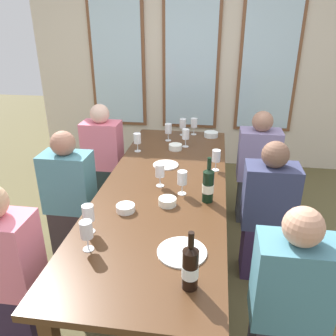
% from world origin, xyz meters
% --- Properties ---
extents(ground_plane, '(12.00, 12.00, 0.00)m').
position_xyz_m(ground_plane, '(0.00, 0.00, 0.00)').
color(ground_plane, brown).
extents(back_wall_with_windows, '(4.10, 0.10, 2.90)m').
position_xyz_m(back_wall_with_windows, '(0.00, 2.24, 1.45)').
color(back_wall_with_windows, beige).
rests_on(back_wall_with_windows, ground).
extents(dining_table, '(0.90, 2.59, 0.74)m').
position_xyz_m(dining_table, '(0.00, 0.00, 0.67)').
color(dining_table, '#492C18').
rests_on(dining_table, ground).
extents(white_plate_0, '(0.21, 0.21, 0.01)m').
position_xyz_m(white_plate_0, '(-0.04, 0.35, 0.74)').
color(white_plate_0, white).
rests_on(white_plate_0, dining_table).
extents(white_plate_1, '(0.27, 0.27, 0.01)m').
position_xyz_m(white_plate_1, '(0.21, -0.78, 0.74)').
color(white_plate_1, white).
rests_on(white_plate_1, dining_table).
extents(wine_bottle_0, '(0.08, 0.08, 0.30)m').
position_xyz_m(wine_bottle_0, '(0.28, -1.02, 0.85)').
color(wine_bottle_0, black).
rests_on(wine_bottle_0, dining_table).
extents(wine_bottle_1, '(0.08, 0.08, 0.32)m').
position_xyz_m(wine_bottle_1, '(0.33, -0.21, 0.86)').
color(wine_bottle_1, black).
rests_on(wine_bottle_1, dining_table).
extents(tasting_bowl_0, '(0.12, 0.12, 0.05)m').
position_xyz_m(tasting_bowl_0, '(0.07, -0.30, 0.76)').
color(tasting_bowl_0, white).
rests_on(tasting_bowl_0, dining_table).
extents(tasting_bowl_1, '(0.12, 0.12, 0.04)m').
position_xyz_m(tasting_bowl_1, '(-0.19, -0.41, 0.76)').
color(tasting_bowl_1, white).
rests_on(tasting_bowl_1, dining_table).
extents(tasting_bowl_2, '(0.14, 0.14, 0.05)m').
position_xyz_m(tasting_bowl_2, '(0.31, 1.15, 0.77)').
color(tasting_bowl_2, white).
rests_on(tasting_bowl_2, dining_table).
extents(tasting_bowl_3, '(0.12, 0.12, 0.05)m').
position_xyz_m(tasting_bowl_3, '(-0.01, 0.73, 0.77)').
color(tasting_bowl_3, white).
rests_on(tasting_bowl_3, dining_table).
extents(wine_glass_0, '(0.07, 0.07, 0.17)m').
position_xyz_m(wine_glass_0, '(0.15, -0.13, 0.86)').
color(wine_glass_0, white).
rests_on(wine_glass_0, dining_table).
extents(wine_glass_1, '(0.07, 0.07, 0.17)m').
position_xyz_m(wine_glass_1, '(-0.03, -0.03, 0.86)').
color(wine_glass_1, white).
rests_on(wine_glass_1, dining_table).
extents(wine_glass_2, '(0.07, 0.07, 0.17)m').
position_xyz_m(wine_glass_2, '(0.08, 0.82, 0.86)').
color(wine_glass_2, white).
rests_on(wine_glass_2, dining_table).
extents(wine_glass_3, '(0.07, 0.07, 0.17)m').
position_xyz_m(wine_glass_3, '(-0.11, 0.97, 0.86)').
color(wine_glass_3, white).
rests_on(wine_glass_3, dining_table).
extents(wine_glass_4, '(0.07, 0.07, 0.17)m').
position_xyz_m(wine_glass_4, '(-0.34, -0.66, 0.86)').
color(wine_glass_4, white).
rests_on(wine_glass_4, dining_table).
extents(wine_glass_5, '(0.07, 0.07, 0.17)m').
position_xyz_m(wine_glass_5, '(0.13, 1.20, 0.86)').
color(wine_glass_5, white).
rests_on(wine_glass_5, dining_table).
extents(wine_glass_6, '(0.07, 0.07, 0.17)m').
position_xyz_m(wine_glass_6, '(-0.35, 0.64, 0.86)').
color(wine_glass_6, white).
rests_on(wine_glass_6, dining_table).
extents(wine_glass_7, '(0.07, 0.07, 0.17)m').
position_xyz_m(wine_glass_7, '(0.37, 0.31, 0.86)').
color(wine_glass_7, white).
rests_on(wine_glass_7, dining_table).
extents(wine_glass_8, '(0.07, 0.07, 0.17)m').
position_xyz_m(wine_glass_8, '(0.01, 1.17, 0.86)').
color(wine_glass_8, white).
rests_on(wine_glass_8, dining_table).
extents(wine_glass_9, '(0.07, 0.07, 0.17)m').
position_xyz_m(wine_glass_9, '(-0.29, -0.82, 0.86)').
color(wine_glass_9, white).
rests_on(wine_glass_9, dining_table).
extents(seated_person_0, '(0.38, 0.24, 1.11)m').
position_xyz_m(seated_person_0, '(-0.77, -0.87, 0.53)').
color(seated_person_0, '#2F2138').
rests_on(seated_person_0, ground).
extents(seated_person_1, '(0.38, 0.24, 1.11)m').
position_xyz_m(seated_person_1, '(0.77, -0.87, 0.53)').
color(seated_person_1, '#302D38').
rests_on(seated_person_1, ground).
extents(seated_person_2, '(0.38, 0.24, 1.11)m').
position_xyz_m(seated_person_2, '(-0.77, 0.88, 0.53)').
color(seated_person_2, '#212D2D').
rests_on(seated_person_2, ground).
extents(seated_person_3, '(0.38, 0.24, 1.11)m').
position_xyz_m(seated_person_3, '(0.77, 0.83, 0.53)').
color(seated_person_3, '#37393D').
rests_on(seated_person_3, ground).
extents(seated_person_4, '(0.38, 0.24, 1.11)m').
position_xyz_m(seated_person_4, '(-0.77, 0.03, 0.53)').
color(seated_person_4, '#352C2D').
rests_on(seated_person_4, ground).
extents(seated_person_5, '(0.38, 0.24, 1.11)m').
position_xyz_m(seated_person_5, '(0.77, 0.02, 0.53)').
color(seated_person_5, '#362344').
rests_on(seated_person_5, ground).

